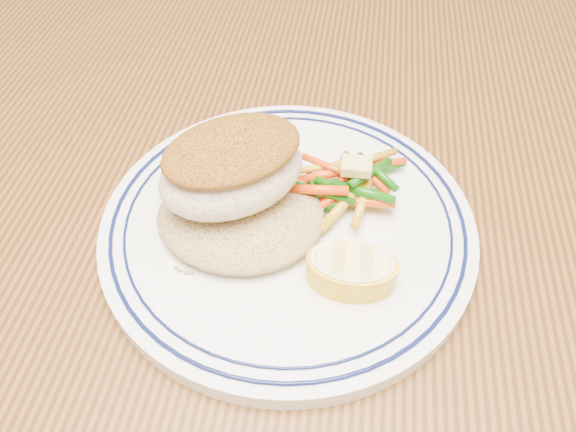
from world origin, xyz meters
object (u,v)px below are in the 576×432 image
Objects in this scene: fish_fillet at (232,167)px; vegetable_pile at (347,185)px; plate at (288,225)px; rice_pilaf at (241,212)px; lemon_wedge at (351,269)px; dining_table at (329,269)px.

fish_fillet is 0.10m from vegetable_pile.
rice_pilaf is at bearing -167.22° from plate.
vegetable_pile reaches higher than rice_pilaf.
vegetable_pile reaches higher than lemon_wedge.
rice_pilaf is 0.04m from fish_fillet.
dining_table is 5.08× the size of plate.
fish_fillet is 1.37× the size of vegetable_pile.
dining_table is 0.13m from vegetable_pile.
plate is 4.56× the size of lemon_wedge.
rice_pilaf is (-0.04, -0.01, 0.02)m from plate.
plate is at bearing -6.53° from fish_fillet.
plate is 2.26× the size of rice_pilaf.
dining_table is at bearing 24.29° from fish_fillet.
fish_fillet is at bearing -155.71° from dining_table.
dining_table is at bearing 100.81° from lemon_wedge.
dining_table is 14.86× the size of vegetable_pile.
fish_fillet reaches higher than rice_pilaf.
fish_fillet is (-0.08, -0.04, 0.16)m from dining_table.
fish_fillet is (-0.04, 0.00, 0.05)m from plate.
plate is (-0.04, -0.04, 0.11)m from dining_table.
rice_pilaf reaches higher than dining_table.
rice_pilaf is 2.02× the size of lemon_wedge.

